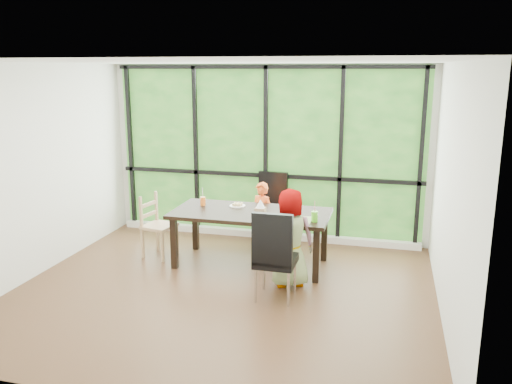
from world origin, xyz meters
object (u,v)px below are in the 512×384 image
Objects in this scene: chair_window_leather at (269,209)px; plate_near at (291,219)px; child_older at (288,238)px; green_cup at (315,217)px; dining_table at (251,238)px; tissue_box at (260,212)px; orange_cup at (203,201)px; child_toddler at (261,217)px; plate_far at (238,206)px; chair_interior_leather at (276,254)px; chair_end_beech at (159,226)px.

chair_window_leather is 1.33m from plate_near.
chair_window_leather is at bearing 115.04° from plate_near.
child_older is 0.46m from green_cup.
child_older reaches higher than dining_table.
tissue_box reaches higher than plate_near.
orange_cup is (-1.36, 0.71, 0.20)m from child_older.
child_toddler is (0.00, 0.60, 0.14)m from dining_table.
plate_far is 1.66× the size of green_cup.
plate_far is (-0.87, 0.78, 0.15)m from child_older.
chair_window_leather is at bearing 106.84° from child_toddler.
child_older is 0.62m from tissue_box.
plate_far is (-0.81, 1.19, 0.22)m from chair_interior_leather.
orange_cup is at bearing 165.85° from green_cup.
green_cup is 0.73m from tissue_box.
chair_window_leather is 8.07× the size of green_cup.
chair_end_beech is 1.97m from plate_near.
chair_end_beech is (-1.34, -0.02, 0.08)m from dining_table.
child_older is 1.18m from plate_far.
child_toddler is 0.85m from tissue_box.
child_older is at bearing -40.75° from tissue_box.
green_cup is (0.31, -0.02, 0.06)m from plate_near.
tissue_box is at bearing -63.80° from chair_interior_leather.
plate_far is 0.96m from plate_near.
chair_interior_leather is 5.07× the size of plate_near.
chair_end_beech is at bearing -132.13° from child_toddler.
child_older is 10.27× the size of orange_cup.
chair_window_leather is at bearing -74.29° from chair_interior_leather.
plate_far is at bearing 138.83° from dining_table.
orange_cup is 1.69m from green_cup.
plate_near is at bearing -16.29° from orange_cup.
plate_far is at bearing 7.29° from orange_cup.
green_cup is (2.24, -0.24, 0.37)m from chair_end_beech.
plate_near is at bearing -85.77° from chair_end_beech.
orange_cup reaches higher than plate_near.
child_older is 5.51× the size of plate_far.
chair_interior_leather is 0.93m from tissue_box.
chair_end_beech is at bearing -37.88° from child_older.
chair_window_leather is 1.00× the size of chair_interior_leather.
child_older reaches higher than chair_window_leather.
child_toddler reaches higher than chair_end_beech.
green_cup is at bearing -20.33° from child_toddler.
dining_table is 1.73× the size of child_older.
plate_far is (-0.25, -0.38, 0.25)m from child_toddler.
tissue_box is at bearing -19.81° from orange_cup.
chair_window_leather is 1.17m from tissue_box.
tissue_box is at bearing -79.13° from chair_window_leather.
green_cup is at bearing -14.15° from orange_cup.
child_older is (0.62, -0.56, 0.24)m from dining_table.
tissue_box is at bearing 171.93° from plate_near.
child_older is at bearing -27.65° from orange_cup.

